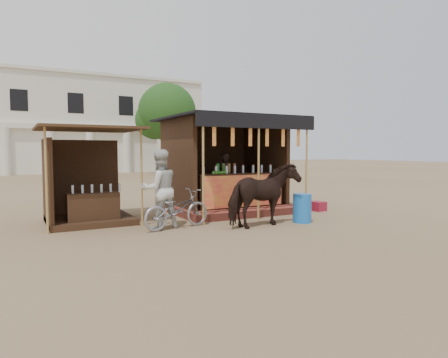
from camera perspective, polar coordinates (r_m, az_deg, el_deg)
ground at (r=8.80m, az=4.98°, el=-7.81°), size 120.00×120.00×0.00m
main_stall at (r=12.03m, az=0.26°, el=0.30°), size 3.60×3.61×2.78m
secondary_stall at (r=10.59m, az=-19.67°, el=-1.37°), size 2.40×2.40×2.38m
cow at (r=9.47m, az=5.65°, el=-2.31°), size 1.91×1.09×1.52m
motorbike at (r=9.34m, az=-6.74°, el=-4.30°), size 1.82×0.95×0.91m
bystander at (r=9.32m, az=-9.20°, el=-1.45°), size 0.95×0.77×1.84m
blue_barrel at (r=10.28m, az=11.10°, el=-4.11°), size 0.50×0.50×0.72m
red_crate at (r=12.40m, az=13.23°, el=-3.79°), size 0.40×0.47×0.28m
cooler at (r=11.96m, az=6.04°, el=-3.54°), size 0.72×0.58×0.46m
background_building at (r=37.31m, az=-24.16°, el=7.01°), size 26.00×7.45×8.18m
tree at (r=31.30m, az=-8.53°, el=9.15°), size 4.50×4.40×7.00m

